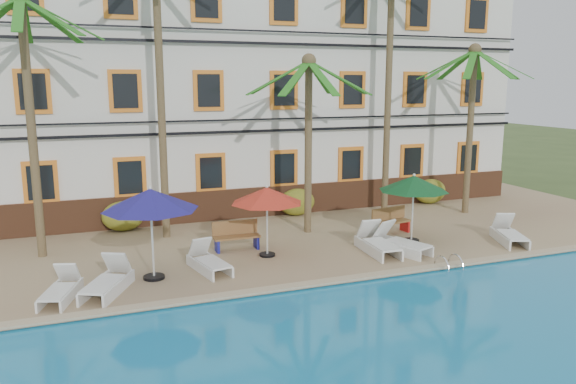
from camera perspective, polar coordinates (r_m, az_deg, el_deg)
name	(u,v)px	position (r m, az deg, el deg)	size (l,w,h in m)	color
ground	(320,280)	(16.29, 3.25, -8.88)	(100.00, 100.00, 0.00)	#384C23
pool_deck	(264,232)	(20.70, -2.41, -4.13)	(30.00, 12.00, 0.25)	tan
pool_coping	(333,281)	(15.42, 4.64, -8.96)	(30.00, 0.35, 0.06)	tan
hotel_building	(227,86)	(24.75, -6.24, 10.61)	(25.40, 6.44, 10.22)	silver
palm_a	(28,89)	(18.37, -24.91, 9.48)	(4.47, 4.47, 7.94)	brown
palm_b	(159,53)	(19.42, -12.99, 13.64)	(4.47, 4.47, 9.98)	brown
palm_c	(308,117)	(19.65, 2.09, 7.67)	(4.47, 4.47, 6.28)	brown
palm_d	(389,57)	(23.06, 10.26, 13.35)	(4.47, 4.47, 10.02)	brown
palm_e	(472,104)	(23.84, 18.15, 8.51)	(4.47, 4.47, 6.81)	brown
shrub_left	(123,216)	(21.15, -16.41, -2.37)	(1.50, 0.90, 1.10)	#2E5518
shrub_mid	(297,202)	(22.64, 0.90, -1.03)	(1.50, 0.90, 1.10)	#2E5518
shrub_right	(430,191)	(25.65, 14.24, 0.07)	(1.50, 0.90, 1.10)	#2E5518
umbrella_blue	(150,200)	(15.45, -13.80, -0.79)	(2.60, 2.60, 2.59)	black
umbrella_red	(267,196)	(17.10, -2.16, -0.38)	(2.24, 2.24, 2.24)	black
umbrella_green	(414,184)	(19.11, 12.66, 0.82)	(2.33, 2.33, 2.34)	black
lounger_a	(61,289)	(15.21, -22.08, -9.14)	(1.10, 1.82, 0.81)	silver
lounger_b	(108,281)	(15.25, -17.85, -8.63)	(1.52, 2.08, 0.93)	silver
lounger_c	(209,261)	(16.32, -8.07, -6.96)	(1.01, 1.93, 0.87)	silver
lounger_d	(377,243)	(18.01, 9.06, -5.14)	(0.86, 2.09, 0.97)	silver
lounger_e	(400,243)	(18.21, 11.26, -5.06)	(1.38, 2.13, 0.95)	silver
lounger_f	(509,234)	(20.32, 21.53, -3.97)	(1.37, 2.06, 0.92)	silver
bench_left	(236,235)	(18.18, -5.28, -4.39)	(1.51, 0.50, 0.93)	olive
bench_right	(390,220)	(20.32, 10.31, -2.86)	(1.56, 0.74, 0.93)	olive
pool_ladder	(449,267)	(17.18, 16.00, -7.35)	(0.54, 0.74, 0.74)	silver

